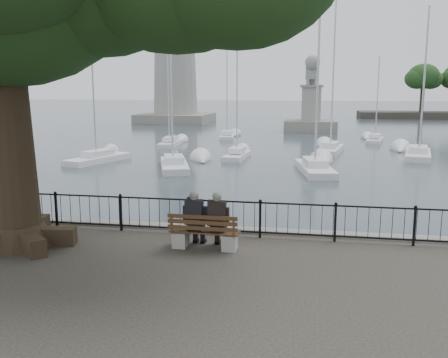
% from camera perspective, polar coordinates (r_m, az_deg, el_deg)
% --- Properties ---
extents(harbor, '(260.00, 260.00, 1.20)m').
position_cam_1_polar(harbor, '(14.54, 0.35, -7.82)').
color(harbor, slate).
rests_on(harbor, ground).
extents(railing, '(22.06, 0.06, 1.00)m').
position_cam_1_polar(railing, '(13.77, 0.00, -4.27)').
color(railing, black).
rests_on(railing, ground).
extents(bench, '(1.80, 0.58, 0.94)m').
position_cam_1_polar(bench, '(12.75, -2.25, -6.54)').
color(bench, gray).
rests_on(bench, ground).
extents(person_left, '(0.44, 0.74, 1.49)m').
position_cam_1_polar(person_left, '(12.81, -3.24, -4.80)').
color(person_left, black).
rests_on(person_left, ground).
extents(person_right, '(0.44, 0.74, 1.49)m').
position_cam_1_polar(person_right, '(12.67, -0.66, -4.95)').
color(person_right, black).
rests_on(person_right, ground).
extents(lighthouse, '(10.26, 10.26, 31.30)m').
position_cam_1_polar(lighthouse, '(75.86, -5.68, 16.46)').
color(lighthouse, slate).
rests_on(lighthouse, ground).
extents(lion_monument, '(6.07, 6.07, 8.93)m').
position_cam_1_polar(lion_monument, '(60.61, 9.92, 7.53)').
color(lion_monument, slate).
rests_on(lion_monument, ground).
extents(sailboat_a, '(3.31, 5.93, 10.44)m').
position_cam_1_polar(sailboat_a, '(31.74, -5.71, 1.71)').
color(sailboat_a, silver).
rests_on(sailboat_a, ground).
extents(sailboat_b, '(1.54, 4.72, 9.42)m').
position_cam_1_polar(sailboat_b, '(36.46, 1.52, 2.87)').
color(sailboat_b, silver).
rests_on(sailboat_b, ground).
extents(sailboat_c, '(2.65, 6.14, 10.59)m').
position_cam_1_polar(sailboat_c, '(30.77, 10.34, 1.32)').
color(sailboat_c, silver).
rests_on(sailboat_c, ground).
extents(sailboat_d, '(2.83, 6.33, 10.94)m').
position_cam_1_polar(sailboat_d, '(39.38, 21.30, 2.73)').
color(sailboat_d, silver).
rests_on(sailboat_d, ground).
extents(sailboat_e, '(1.59, 4.81, 9.74)m').
position_cam_1_polar(sailboat_e, '(44.77, -6.18, 4.21)').
color(sailboat_e, silver).
rests_on(sailboat_e, ground).
extents(sailboat_f, '(2.46, 5.78, 12.22)m').
position_cam_1_polar(sailboat_f, '(40.71, 12.06, 3.49)').
color(sailboat_f, silver).
rests_on(sailboat_f, ground).
extents(sailboat_g, '(2.11, 4.76, 8.14)m').
position_cam_1_polar(sailboat_g, '(49.52, 16.85, 4.37)').
color(sailboat_g, silver).
rests_on(sailboat_g, ground).
extents(sailboat_h, '(1.94, 4.95, 11.06)m').
position_cam_1_polar(sailboat_h, '(50.99, 0.38, 5.04)').
color(sailboat_h, silver).
rests_on(sailboat_h, ground).
extents(sailboat_i, '(3.03, 5.68, 11.57)m').
position_cam_1_polar(sailboat_i, '(35.56, -14.19, 2.42)').
color(sailboat_i, silver).
rests_on(sailboat_i, ground).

